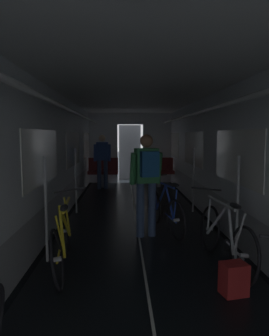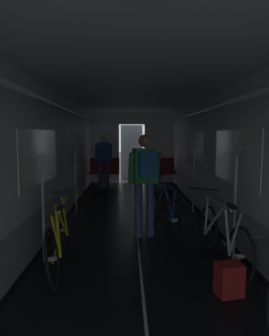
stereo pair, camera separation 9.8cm
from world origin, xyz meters
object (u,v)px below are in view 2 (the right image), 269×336
Objects in this scene: bench_seat_far_right at (160,169)px; backpack_on_floor at (229,279)px; bicycle_yellow at (58,239)px; bench_seat_far_left at (104,170)px; bicycle_silver at (221,237)px; person_cyclist_aisle at (145,176)px; bicycle_blue_in_aisle at (163,210)px; person_standing_near_bench at (104,158)px.

bench_seat_far_right is 2.89× the size of backpack_on_floor.
bench_seat_far_left is at bearing 88.91° from bicycle_yellow.
person_cyclist_aisle is at bearing 127.18° from bicycle_silver.
bicycle_blue_in_aisle is at bearing 111.28° from bicycle_silver.
bicycle_yellow is 1.79m from person_cyclist_aisle.
bench_seat_far_left is 1.00× the size of bench_seat_far_right.
person_cyclist_aisle is 2.22m from backpack_on_floor.
bicycle_yellow is 1.01× the size of person_cyclist_aisle.
person_cyclist_aisle is (-0.90, 1.19, 0.63)m from bicycle_silver.
backpack_on_floor is (1.92, -0.69, -0.21)m from bicycle_yellow.
bench_seat_far_left is 0.58× the size of bicycle_silver.
bench_seat_far_left is at bearing 180.00° from bench_seat_far_right.
person_standing_near_bench is 4.96× the size of backpack_on_floor.
bicycle_silver reaches higher than backpack_on_floor.
bicycle_silver is at bearing -88.77° from bench_seat_far_right.
bench_seat_far_right is 6.93m from backpack_on_floor.
person_cyclist_aisle reaches higher than bicycle_blue_in_aisle.
bench_seat_far_left reaches higher than bicycle_silver.
person_standing_near_bench reaches higher than bench_seat_far_right.
person_standing_near_bench is at bearing -89.59° from bench_seat_far_left.
bicycle_silver is at bearing -72.71° from bench_seat_far_left.
bicycle_blue_in_aisle is at bearing -73.98° from bench_seat_far_left.
bench_seat_far_left reaches higher than backpack_on_floor.
person_standing_near_bench reaches higher than bicycle_silver.
bench_seat_far_left is at bearing 90.41° from person_standing_near_bench.
backpack_on_floor is at bearing -74.63° from person_standing_near_bench.
bench_seat_far_left is 0.58× the size of person_standing_near_bench.
bicycle_silver is at bearing -71.69° from person_standing_near_bench.
person_standing_near_bench is (-1.80, -0.38, 0.41)m from bench_seat_far_right.
bicycle_yellow is 5.89m from person_standing_near_bench.
person_standing_near_bench is at bearing 105.37° from backpack_on_floor.
bicycle_yellow is (-0.12, -6.23, -0.19)m from bench_seat_far_left.
bicycle_yellow is 1.01× the size of person_standing_near_bench.
bench_seat_far_left is at bearing 104.59° from backpack_on_floor.
backpack_on_floor is (-0.13, -0.71, -0.21)m from bicycle_silver.
bicycle_silver reaches higher than bicycle_blue_in_aisle.
person_cyclist_aisle is 1.00× the size of person_standing_near_bench.
bicycle_yellow is 2.05m from backpack_on_floor.
bench_seat_far_left is 5.14m from person_cyclist_aisle.
bench_seat_far_right is at bearing 90.02° from backpack_on_floor.
bicycle_yellow is 2.05m from bicycle_silver.
bench_seat_far_left is 0.59× the size of bicycle_blue_in_aisle.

